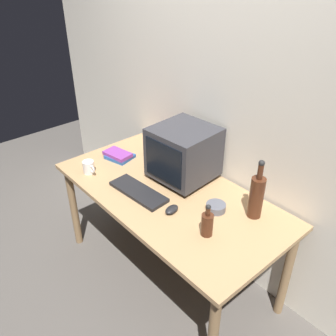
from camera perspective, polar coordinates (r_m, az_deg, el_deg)
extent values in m
plane|color=#56514C|center=(2.83, 0.00, -16.30)|extent=(6.00, 6.00, 0.00)
cube|color=silver|center=(2.38, 8.51, 10.39)|extent=(4.00, 0.08, 2.50)
cube|color=tan|center=(2.34, 0.00, -4.08)|extent=(1.61, 0.80, 0.03)
cylinder|color=olive|center=(2.93, -14.83, -6.08)|extent=(0.06, 0.06, 0.72)
cylinder|color=olive|center=(3.21, -4.16, -1.37)|extent=(0.06, 0.06, 0.72)
cylinder|color=olive|center=(2.45, 18.42, -15.70)|extent=(0.06, 0.06, 0.72)
cube|color=#333338|center=(2.46, 2.45, -1.20)|extent=(0.30, 0.26, 0.03)
cube|color=#333338|center=(2.37, 2.55, 2.57)|extent=(0.41, 0.41, 0.34)
cube|color=black|center=(2.25, -0.80, 0.87)|extent=(0.31, 0.03, 0.27)
cube|color=black|center=(2.31, -4.76, -3.79)|extent=(0.43, 0.18, 0.02)
ellipsoid|color=black|center=(2.15, 0.60, -6.64)|extent=(0.08, 0.11, 0.04)
cylinder|color=#472314|center=(2.12, 13.91, -4.61)|extent=(0.08, 0.08, 0.26)
cylinder|color=#472314|center=(2.02, 14.54, -0.61)|extent=(0.03, 0.03, 0.09)
sphere|color=#262626|center=(1.99, 14.75, 0.76)|extent=(0.04, 0.04, 0.04)
cylinder|color=#472314|center=(1.98, 6.26, -9.00)|extent=(0.07, 0.07, 0.13)
cylinder|color=#472314|center=(1.92, 6.42, -6.96)|extent=(0.03, 0.03, 0.05)
sphere|color=#262626|center=(1.90, 6.47, -6.21)|extent=(0.03, 0.03, 0.03)
cube|color=#28569E|center=(2.72, -7.69, 1.84)|extent=(0.22, 0.20, 0.02)
cube|color=#843893|center=(2.70, -7.98, 2.27)|extent=(0.22, 0.16, 0.03)
cylinder|color=white|center=(2.56, -12.58, 0.16)|extent=(0.08, 0.08, 0.09)
torus|color=white|center=(2.52, -11.99, -0.22)|extent=(0.06, 0.01, 0.06)
cylinder|color=#595B66|center=(2.18, 7.66, -6.23)|extent=(0.12, 0.12, 0.04)
cylinder|color=#A51E19|center=(2.74, -2.39, 3.82)|extent=(0.09, 0.09, 0.15)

